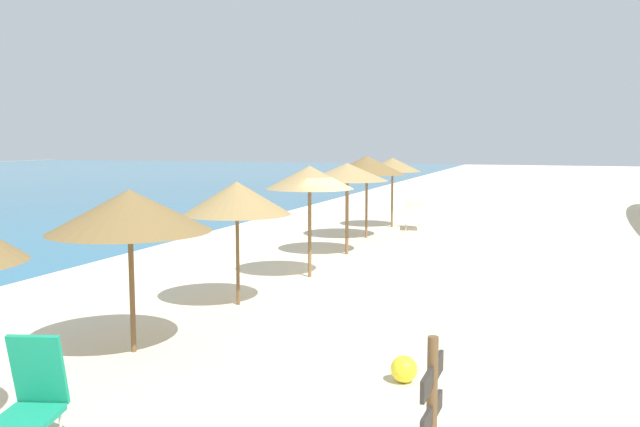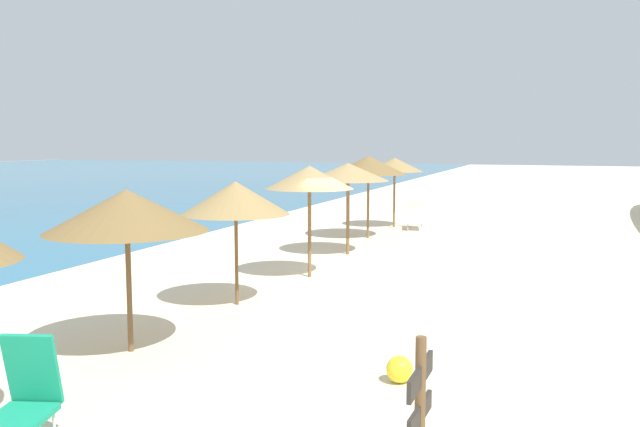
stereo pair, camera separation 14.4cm
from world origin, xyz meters
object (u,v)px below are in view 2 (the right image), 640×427
(beach_umbrella_6, at_px, (395,165))
(wooden_signpost, at_px, (420,423))
(lounge_chair_1, at_px, (415,217))
(beach_umbrella_5, at_px, (368,165))
(beach_ball, at_px, (399,369))
(beach_umbrella_2, at_px, (236,198))
(beach_umbrella_1, at_px, (127,211))
(beach_umbrella_4, at_px, (348,172))
(beach_umbrella_3, at_px, (309,178))
(lounge_chair_0, at_px, (16,406))

(beach_umbrella_6, relative_size, wooden_signpost, 1.50)
(lounge_chair_1, bearing_deg, beach_umbrella_6, -22.63)
(beach_umbrella_5, relative_size, beach_umbrella_6, 1.05)
(lounge_chair_1, bearing_deg, beach_ball, 88.52)
(lounge_chair_1, bearing_deg, beach_umbrella_5, 58.47)
(lounge_chair_1, distance_m, beach_ball, 16.70)
(beach_umbrella_2, distance_m, beach_umbrella_6, 13.28)
(beach_umbrella_1, distance_m, beach_umbrella_2, 3.37)
(beach_umbrella_4, height_order, beach_ball, beach_umbrella_4)
(beach_umbrella_2, height_order, beach_umbrella_3, beach_umbrella_3)
(lounge_chair_0, bearing_deg, beach_umbrella_5, -103.40)
(beach_umbrella_1, bearing_deg, beach_umbrella_2, -3.37)
(beach_umbrella_2, bearing_deg, beach_umbrella_1, 176.63)
(beach_umbrella_4, height_order, lounge_chair_1, beach_umbrella_4)
(lounge_chair_0, bearing_deg, beach_ball, -150.63)
(beach_umbrella_2, xyz_separation_m, beach_umbrella_3, (3.16, -0.41, 0.26))
(beach_umbrella_3, bearing_deg, beach_umbrella_5, 3.93)
(beach_umbrella_6, relative_size, lounge_chair_1, 1.90)
(beach_umbrella_6, bearing_deg, lounge_chair_1, -99.91)
(lounge_chair_1, bearing_deg, lounge_chair_0, 76.79)
(beach_umbrella_2, bearing_deg, beach_ball, -127.62)
(beach_umbrella_2, distance_m, lounge_chair_1, 13.29)
(beach_umbrella_1, xyz_separation_m, lounge_chair_1, (16.49, -1.16, -1.85))
(beach_umbrella_1, relative_size, beach_umbrella_5, 0.92)
(beach_umbrella_2, bearing_deg, wooden_signpost, -142.91)
(beach_umbrella_1, distance_m, wooden_signpost, 6.62)
(beach_ball, bearing_deg, beach_umbrella_5, 17.75)
(beach_umbrella_4, height_order, beach_umbrella_6, beach_umbrella_4)
(lounge_chair_1, relative_size, wooden_signpost, 0.79)
(beach_umbrella_1, xyz_separation_m, beach_umbrella_2, (3.36, -0.20, -0.06))
(beach_umbrella_2, relative_size, beach_umbrella_5, 0.90)
(beach_umbrella_5, height_order, beach_ball, beach_umbrella_5)
(lounge_chair_0, height_order, beach_ball, lounge_chair_0)
(beach_umbrella_5, xyz_separation_m, lounge_chair_0, (-16.88, -0.85, -2.01))
(lounge_chair_0, bearing_deg, beach_umbrella_3, -104.12)
(beach_ball, bearing_deg, beach_umbrella_4, 21.58)
(beach_umbrella_5, bearing_deg, beach_umbrella_6, -2.96)
(beach_ball, bearing_deg, beach_umbrella_6, 13.98)
(beach_umbrella_4, xyz_separation_m, lounge_chair_0, (-13.42, -0.49, -1.93))
(beach_umbrella_3, distance_m, beach_umbrella_6, 10.13)
(beach_ball, bearing_deg, beach_umbrella_3, 30.70)
(beach_umbrella_1, xyz_separation_m, beach_umbrella_4, (10.03, -0.49, 0.17))
(beach_umbrella_6, xyz_separation_m, lounge_chair_1, (-0.15, -0.86, -2.00))
(beach_umbrella_2, bearing_deg, lounge_chair_1, -4.18)
(beach_umbrella_3, height_order, lounge_chair_1, beach_umbrella_3)
(beach_umbrella_5, height_order, lounge_chair_1, beach_umbrella_5)
(beach_umbrella_2, xyz_separation_m, lounge_chair_0, (-6.75, -0.79, -1.69))
(beach_umbrella_5, height_order, beach_umbrella_6, beach_umbrella_5)
(beach_umbrella_3, relative_size, wooden_signpost, 1.53)
(beach_umbrella_3, distance_m, beach_umbrella_4, 3.51)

